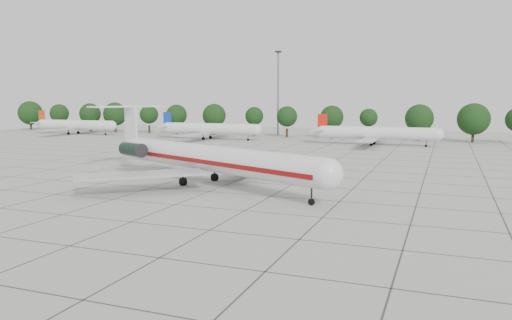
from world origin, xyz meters
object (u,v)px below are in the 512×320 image
Objects in this scene: bg_airliner_c at (376,133)px; bg_airliner_a at (75,125)px; main_airliner at (202,157)px; floodlight_mast at (278,88)px; bg_airliner_b at (209,129)px.

bg_airliner_a is at bearing 177.69° from bg_airliner_c.
floodlight_mast is (-18.63, 87.18, 10.69)m from main_airliner.
floodlight_mast is (-32.88, 23.88, 11.37)m from bg_airliner_c.
bg_airliner_a is at bearing 164.47° from main_airliner.
bg_airliner_c is 1.11× the size of floodlight_mast.
bg_airliner_c is at bearing -1.34° from bg_airliner_b.
main_airliner reaches higher than bg_airliner_a.
bg_airliner_b and bg_airliner_c have the same top height.
bg_airliner_b is 1.00× the size of bg_airliner_c.
bg_airliner_a is 48.19m from bg_airliner_b.
bg_airliner_a is 1.00× the size of bg_airliner_c.
bg_airliner_a is at bearing -161.52° from floodlight_mast.
bg_airliner_c is at bearing -35.98° from floodlight_mast.
floodlight_mast reaches higher than bg_airliner_c.
bg_airliner_b is at bearing -117.91° from floodlight_mast.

